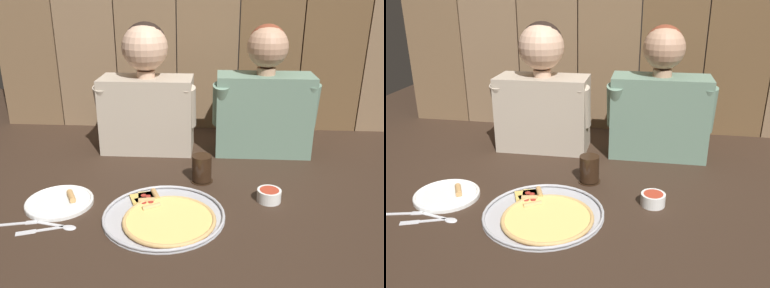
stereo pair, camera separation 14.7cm
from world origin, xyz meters
TOP-DOWN VIEW (x-y plane):
  - ground_plane at (0.00, 0.00)m, footprint 3.20×3.20m
  - pizza_tray at (-0.11, -0.12)m, footprint 0.41×0.41m
  - dinner_plate at (-0.49, -0.05)m, footprint 0.24×0.24m
  - drinking_glass at (0.00, 0.16)m, footprint 0.09×0.09m
  - dipping_bowl at (0.25, 0.02)m, footprint 0.09×0.09m
  - table_fork at (-0.58, -0.18)m, footprint 0.13×0.05m
  - table_knife at (-0.49, -0.22)m, footprint 0.15×0.07m
  - table_spoon at (-0.43, -0.19)m, footprint 0.14×0.05m
  - diner_left at (-0.26, 0.48)m, footprint 0.45×0.21m
  - diner_right at (0.26, 0.48)m, footprint 0.45×0.20m

SIDE VIEW (x-z plane):
  - ground_plane at x=0.00m, z-range 0.00..0.00m
  - table_knife at x=-0.49m, z-range 0.00..0.00m
  - table_fork at x=-0.58m, z-range 0.00..0.01m
  - table_spoon at x=-0.43m, z-range 0.00..0.01m
  - dinner_plate at x=-0.49m, z-range -0.01..0.03m
  - pizza_tray at x=-0.11m, z-range 0.00..0.02m
  - dipping_bowl at x=0.25m, z-range 0.00..0.05m
  - drinking_glass at x=0.00m, z-range 0.00..0.11m
  - diner_right at x=0.26m, z-range -0.03..0.54m
  - diner_left at x=-0.26m, z-range -0.02..0.56m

